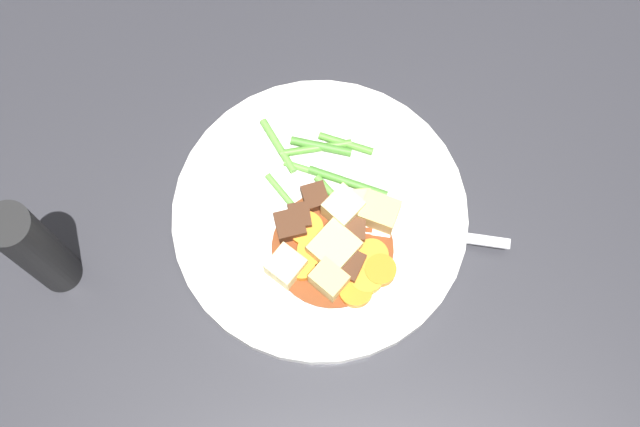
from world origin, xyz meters
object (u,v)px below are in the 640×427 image
Objects in this scene: meat_chunk_0 at (318,196)px; potato_chunk_3 at (329,280)px; carrot_slice_2 at (302,268)px; carrot_slice_0 at (306,229)px; meat_chunk_1 at (299,214)px; meat_chunk_4 at (348,265)px; dinner_plate at (320,216)px; carrot_slice_1 at (356,290)px; potato_chunk_4 at (286,266)px; carrot_slice_5 at (313,251)px; carrot_slice_6 at (372,256)px; potato_chunk_5 at (379,213)px; fork at (413,231)px; potato_chunk_2 at (360,205)px; meat_chunk_2 at (290,226)px; potato_chunk_1 at (333,249)px; carrot_slice_4 at (367,277)px; meat_chunk_3 at (353,231)px; potato_chunk_0 at (343,209)px; carrot_slice_3 at (380,270)px; pepper_mill at (37,250)px.

potato_chunk_3 is at bearing -11.55° from meat_chunk_0.
carrot_slice_0 is at bearing 156.33° from carrot_slice_2.
meat_chunk_1 is 0.88× the size of meat_chunk_4.
dinner_plate is 0.03m from meat_chunk_1.
meat_chunk_4 is at bearing 178.79° from carrot_slice_1.
meat_chunk_4 is at bearing 73.33° from potato_chunk_4.
meat_chunk_4 is at bearing 46.78° from carrot_slice_5.
potato_chunk_3 is (0.01, -0.05, 0.01)m from carrot_slice_6.
potato_chunk_5 is (-0.02, 0.10, 0.00)m from potato_chunk_4.
potato_chunk_2 is at bearing -131.89° from fork.
meat_chunk_2 reaches higher than carrot_slice_2.
potato_chunk_3 is at bearing -26.48° from potato_chunk_1.
carrot_slice_2 is 0.07m from carrot_slice_6.
fork is (-0.04, 0.07, -0.00)m from carrot_slice_1.
fork is at bearing 104.89° from carrot_slice_6.
meat_chunk_2 is (-0.04, 0.02, -0.00)m from potato_chunk_4.
carrot_slice_6 reaches higher than carrot_slice_0.
carrot_slice_0 is 1.02× the size of carrot_slice_4.
potato_chunk_4 is at bearing -91.10° from fork.
carrot_slice_0 is 0.07m from carrot_slice_6.
carrot_slice_2 is at bearing -60.96° from potato_chunk_2.
meat_chunk_2 is 0.17× the size of fork.
carrot_slice_1 is 1.39× the size of meat_chunk_3.
meat_chunk_0 is (-0.10, -0.00, 0.00)m from carrot_slice_1.
potato_chunk_0 reaches higher than carrot_slice_0.
potato_chunk_2 is (-0.04, 0.07, 0.01)m from carrot_slice_2.
potato_chunk_1 is 0.06m from potato_chunk_5.
carrot_slice_5 is at bearing -79.28° from potato_chunk_5.
dinner_plate is 0.04m from meat_chunk_2.
carrot_slice_4 is at bearing 44.95° from carrot_slice_5.
potato_chunk_2 is (-0.05, 0.01, 0.01)m from carrot_slice_6.
meat_chunk_0 is at bearing -123.34° from potato_chunk_2.
potato_chunk_5 is at bearing 82.44° from carrot_slice_0.
carrot_slice_4 is 0.07m from potato_chunk_0.
potato_chunk_2 is 0.94× the size of meat_chunk_2.
meat_chunk_0 is at bearing 138.65° from potato_chunk_4.
potato_chunk_0 is at bearing -167.82° from carrot_slice_3.
potato_chunk_0 is (-0.00, 0.04, 0.01)m from carrot_slice_0.
carrot_slice_3 is 0.10m from meat_chunk_1.
carrot_slice_3 is at bearing 63.22° from meat_chunk_4.
fork is (0.05, 0.10, -0.01)m from meat_chunk_1.
potato_chunk_0 is at bearing -167.62° from carrot_slice_6.
pepper_mill is at bearing -101.81° from meat_chunk_3.
fork is at bearing 117.96° from carrot_slice_1.
potato_chunk_1 is (-0.03, -0.02, 0.01)m from carrot_slice_4.
carrot_slice_0 is 0.06m from potato_chunk_2.
carrot_slice_1 is 0.06m from carrot_slice_5.
carrot_slice_5 reaches higher than dinner_plate.
meat_chunk_2 is (-0.04, -0.03, -0.00)m from potato_chunk_1.
potato_chunk_0 reaches higher than carrot_slice_5.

